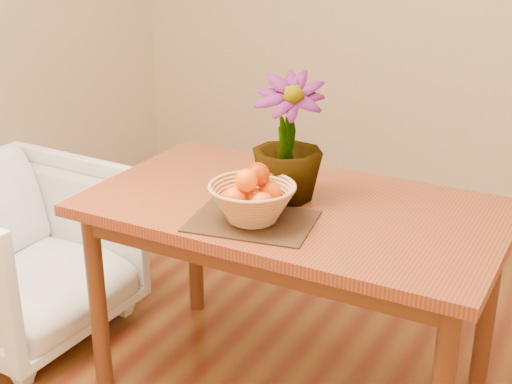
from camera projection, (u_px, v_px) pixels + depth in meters
The scene contains 6 objects.
table at pixel (293, 227), 2.43m from camera, with size 1.40×0.80×0.75m.
placemat at pixel (252, 221), 2.25m from camera, with size 0.38×0.29×0.01m, color #331C12.
wicker_basket at pixel (252, 204), 2.23m from camera, with size 0.28×0.28×0.11m.
orange_pile at pixel (253, 188), 2.22m from camera, with size 0.17×0.18×0.14m.
potted_plant at pixel (288, 138), 2.36m from camera, with size 0.24×0.24×0.43m, color #163E11.
armchair at pixel (20, 246), 2.92m from camera, with size 0.75×0.70×0.77m, color #876F5D.
Camera 1 is at (0.94, -1.71, 1.68)m, focal length 50.00 mm.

